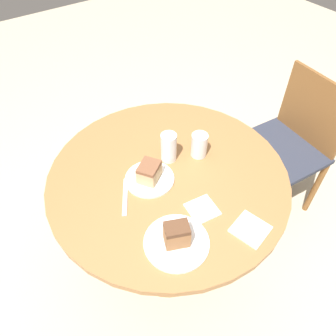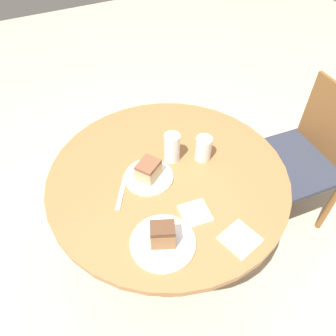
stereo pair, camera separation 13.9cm
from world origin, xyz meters
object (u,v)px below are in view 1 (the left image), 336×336
Objects in this scene: cake_slice_near at (149,172)px; plate_near at (150,179)px; cake_slice_far at (177,234)px; glass_water at (199,146)px; plate_far at (176,242)px; glass_lemonade at (169,149)px; chair at (288,144)px.

plate_near is at bearing 180.00° from cake_slice_near.
glass_water reaches higher than cake_slice_far.
cake_slice_near is 1.18× the size of cake_slice_far.
plate_far is 1.74× the size of glass_lemonade.
plate_near is 1.69× the size of cake_slice_near.
cake_slice_near is at bearing 164.17° from plate_far.
plate_near is 0.33m from cake_slice_far.
chair is 3.67× the size of plate_far.
glass_water is at bearing 131.28° from plate_far.
cake_slice_far is (0.00, 0.00, 0.05)m from plate_far.
plate_near is 0.27m from glass_water.
chair reaches higher than glass_water.
plate_near is 0.88× the size of plate_far.
plate_near is 0.33m from plate_far.
glass_water is at bearing -88.51° from chair.
glass_water is (0.06, 0.13, -0.01)m from glass_lemonade.
glass_water reaches higher than cake_slice_near.
chair reaches higher than plate_near.
glass_water is at bearing 89.98° from plate_near.
plate_near is at bearing 164.17° from plate_far.
cake_slice_far is (0.31, -0.09, 0.01)m from cake_slice_near.
plate_far is (0.31, -0.09, 0.00)m from plate_near.
plate_far is 0.48m from glass_water.
chair is 8.35× the size of cake_slice_far.
cake_slice_near is at bearing 164.17° from cake_slice_far.
plate_far is at bearing 180.00° from cake_slice_far.
glass_water is at bearing 65.78° from glass_lemonade.
glass_lemonade is at bearing 112.05° from cake_slice_near.
glass_water is at bearing 131.28° from cake_slice_far.
chair reaches higher than cake_slice_far.
chair reaches higher than plate_far.
cake_slice_near is at bearing -90.02° from glass_water.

